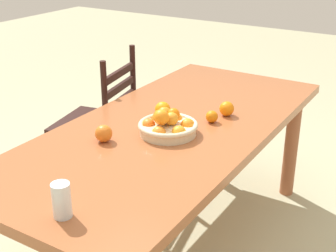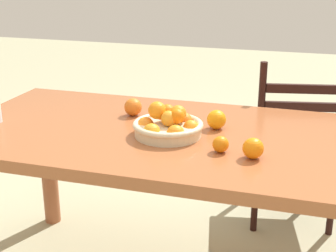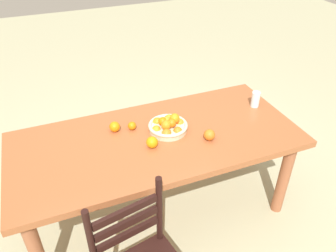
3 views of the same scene
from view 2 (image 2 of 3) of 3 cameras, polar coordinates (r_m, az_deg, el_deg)
The scene contains 7 objects.
dining_table at distance 1.99m, azimuth 3.19°, elevation -3.51°, with size 2.01×0.91×0.74m.
chair_near_window at distance 2.73m, azimuth 14.47°, elevation -2.07°, with size 0.54×0.54×0.93m.
fruit_bowl at distance 1.93m, azimuth 0.04°, elevation 0.09°, with size 0.28×0.28×0.13m.
orange_loose_0 at distance 1.74m, azimuth 9.93°, elevation -2.59°, with size 0.08×0.08×0.08m, color orange.
orange_loose_1 at distance 2.01m, azimuth 5.69°, elevation 0.75°, with size 0.08×0.08×0.08m, color orange.
orange_loose_2 at distance 2.18m, azimuth -4.11°, elevation 2.23°, with size 0.08×0.08×0.08m, color orange.
orange_loose_3 at distance 1.78m, azimuth 6.18°, elevation -2.14°, with size 0.06×0.06×0.06m, color orange.
Camera 2 is at (0.42, -1.79, 1.42)m, focal length 52.07 mm.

